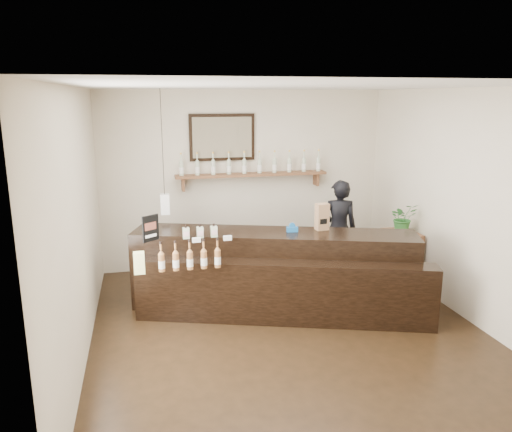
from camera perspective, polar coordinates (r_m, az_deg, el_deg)
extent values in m
plane|color=black|center=(6.09, 3.57, -12.80)|extent=(5.00, 5.00, 0.00)
plane|color=beige|center=(7.99, -1.37, 4.18)|extent=(4.50, 0.00, 4.50)
plane|color=beige|center=(3.40, 16.07, -9.40)|extent=(4.50, 0.00, 4.50)
plane|color=beige|center=(5.42, -19.65, -1.11)|extent=(0.00, 5.00, 5.00)
plane|color=beige|center=(6.61, 22.83, 1.13)|extent=(0.00, 5.00, 5.00)
plane|color=white|center=(5.46, 4.01, 14.58)|extent=(5.00, 5.00, 0.00)
cube|color=brown|center=(7.87, -0.47, 4.77)|extent=(2.40, 0.25, 0.04)
cube|color=brown|center=(7.76, -8.34, 3.61)|extent=(0.04, 0.20, 0.20)
cube|color=brown|center=(8.21, 6.88, 4.20)|extent=(0.04, 0.20, 0.20)
cube|color=black|center=(7.82, -3.90, 8.96)|extent=(1.02, 0.04, 0.72)
cube|color=#4C3F31|center=(7.79, -3.87, 8.95)|extent=(0.92, 0.01, 0.62)
cube|color=white|center=(6.98, -10.37, 1.34)|extent=(0.12, 0.12, 0.28)
cylinder|color=black|center=(6.86, -10.67, 8.26)|extent=(0.01, 0.01, 1.41)
cylinder|color=beige|center=(7.69, -8.53, 5.34)|extent=(0.07, 0.07, 0.20)
cone|color=beige|center=(7.67, -8.57, 6.28)|extent=(0.07, 0.07, 0.05)
cylinder|color=beige|center=(7.67, -8.58, 6.72)|extent=(0.02, 0.02, 0.07)
cylinder|color=gold|center=(7.66, -8.59, 7.07)|extent=(0.03, 0.03, 0.02)
cylinder|color=white|center=(7.69, -8.53, 5.19)|extent=(0.07, 0.07, 0.09)
cylinder|color=beige|center=(7.71, -6.72, 5.42)|extent=(0.07, 0.07, 0.20)
cone|color=beige|center=(7.70, -6.74, 6.35)|extent=(0.07, 0.07, 0.05)
cylinder|color=beige|center=(7.69, -6.75, 6.80)|extent=(0.02, 0.02, 0.07)
cylinder|color=gold|center=(7.68, -6.76, 7.15)|extent=(0.03, 0.03, 0.02)
cylinder|color=white|center=(7.72, -6.71, 5.27)|extent=(0.07, 0.07, 0.09)
cylinder|color=beige|center=(7.74, -4.91, 5.49)|extent=(0.07, 0.07, 0.20)
cone|color=beige|center=(7.73, -4.93, 6.43)|extent=(0.07, 0.07, 0.05)
cylinder|color=beige|center=(7.72, -4.94, 6.87)|extent=(0.02, 0.02, 0.07)
cylinder|color=gold|center=(7.71, -4.95, 7.21)|extent=(0.03, 0.03, 0.02)
cylinder|color=white|center=(7.75, -4.91, 5.34)|extent=(0.07, 0.07, 0.09)
cylinder|color=beige|center=(7.78, -3.12, 5.56)|extent=(0.07, 0.07, 0.20)
cone|color=beige|center=(7.76, -3.13, 6.49)|extent=(0.07, 0.07, 0.05)
cylinder|color=beige|center=(7.76, -3.14, 6.93)|extent=(0.02, 0.02, 0.07)
cylinder|color=gold|center=(7.75, -3.14, 7.27)|extent=(0.03, 0.03, 0.02)
cylinder|color=white|center=(7.78, -3.12, 5.41)|extent=(0.07, 0.07, 0.09)
cylinder|color=beige|center=(7.83, -1.35, 5.62)|extent=(0.07, 0.07, 0.20)
cone|color=beige|center=(7.81, -1.35, 6.55)|extent=(0.07, 0.07, 0.05)
cylinder|color=beige|center=(7.80, -1.36, 6.98)|extent=(0.02, 0.02, 0.07)
cylinder|color=gold|center=(7.80, -1.36, 7.33)|extent=(0.03, 0.03, 0.02)
cylinder|color=white|center=(7.83, -1.35, 5.48)|extent=(0.07, 0.07, 0.09)
cylinder|color=beige|center=(7.88, 0.40, 5.68)|extent=(0.07, 0.07, 0.20)
cone|color=beige|center=(7.86, 0.40, 6.60)|extent=(0.07, 0.07, 0.05)
cylinder|color=beige|center=(7.85, 0.40, 7.03)|extent=(0.02, 0.02, 0.07)
cylinder|color=gold|center=(7.85, 0.40, 7.37)|extent=(0.03, 0.03, 0.02)
cylinder|color=white|center=(7.88, 0.40, 5.53)|extent=(0.07, 0.07, 0.09)
cylinder|color=beige|center=(7.94, 2.13, 5.73)|extent=(0.07, 0.07, 0.20)
cone|color=beige|center=(7.92, 2.13, 6.64)|extent=(0.07, 0.07, 0.05)
cylinder|color=beige|center=(7.91, 2.14, 7.07)|extent=(0.02, 0.02, 0.07)
cylinder|color=gold|center=(7.91, 2.14, 7.41)|extent=(0.03, 0.03, 0.02)
cylinder|color=white|center=(7.94, 2.13, 5.58)|extent=(0.07, 0.07, 0.09)
cylinder|color=beige|center=(8.00, 3.83, 5.77)|extent=(0.07, 0.07, 0.20)
cone|color=beige|center=(7.99, 3.84, 6.68)|extent=(0.07, 0.07, 0.05)
cylinder|color=beige|center=(7.98, 3.85, 7.10)|extent=(0.02, 0.02, 0.07)
cylinder|color=gold|center=(7.98, 3.85, 7.44)|extent=(0.03, 0.03, 0.02)
cylinder|color=white|center=(8.01, 3.82, 5.63)|extent=(0.07, 0.07, 0.09)
cylinder|color=beige|center=(8.08, 5.49, 5.81)|extent=(0.07, 0.07, 0.20)
cone|color=beige|center=(8.06, 5.52, 6.71)|extent=(0.07, 0.07, 0.05)
cylinder|color=beige|center=(8.05, 5.52, 7.13)|extent=(0.02, 0.02, 0.07)
cylinder|color=gold|center=(8.05, 5.53, 7.46)|extent=(0.03, 0.03, 0.02)
cylinder|color=white|center=(8.08, 5.49, 5.67)|extent=(0.07, 0.07, 0.09)
cylinder|color=beige|center=(8.16, 7.13, 5.85)|extent=(0.07, 0.07, 0.20)
cone|color=beige|center=(8.14, 7.16, 6.73)|extent=(0.07, 0.07, 0.05)
cylinder|color=beige|center=(8.13, 7.17, 7.15)|extent=(0.02, 0.02, 0.07)
cylinder|color=gold|center=(8.13, 7.18, 7.48)|extent=(0.03, 0.03, 0.02)
cylinder|color=white|center=(8.16, 7.13, 5.70)|extent=(0.07, 0.07, 0.09)
cube|color=black|center=(6.51, 2.02, -6.14)|extent=(3.64, 1.75, 1.01)
cube|color=black|center=(6.13, 3.17, -8.68)|extent=(3.54, 1.45, 0.77)
cube|color=white|center=(5.95, -6.82, -2.74)|extent=(0.10, 0.04, 0.05)
cube|color=white|center=(6.00, -3.27, -2.53)|extent=(0.10, 0.04, 0.05)
cube|color=#E4E88D|center=(5.76, -13.17, -5.80)|extent=(0.12, 0.12, 0.12)
cube|color=#E4E88D|center=(5.72, -13.23, -4.66)|extent=(0.12, 0.12, 0.12)
cube|color=beige|center=(6.11, -8.01, -1.95)|extent=(0.08, 0.08, 0.13)
cube|color=beige|center=(6.06, -7.97, -2.07)|extent=(0.07, 0.00, 0.06)
cylinder|color=black|center=(6.09, -8.03, -1.19)|extent=(0.02, 0.02, 0.03)
cube|color=beige|center=(6.12, -6.42, -1.86)|extent=(0.08, 0.08, 0.13)
cube|color=beige|center=(6.08, -6.37, -1.98)|extent=(0.07, 0.00, 0.06)
cylinder|color=black|center=(6.10, -6.44, -1.10)|extent=(0.02, 0.02, 0.03)
cube|color=beige|center=(6.14, -4.84, -1.77)|extent=(0.08, 0.08, 0.13)
cube|color=beige|center=(6.10, -4.77, -1.89)|extent=(0.07, 0.00, 0.06)
cylinder|color=black|center=(6.12, -4.85, -1.01)|extent=(0.02, 0.02, 0.03)
cylinder|color=#976033|center=(5.74, -10.74, -5.27)|extent=(0.07, 0.07, 0.20)
cone|color=#976033|center=(5.71, -10.80, -4.06)|extent=(0.07, 0.07, 0.05)
cylinder|color=#976033|center=(5.69, -10.82, -3.49)|extent=(0.02, 0.02, 0.07)
cylinder|color=black|center=(5.67, -10.84, -3.03)|extent=(0.03, 0.03, 0.02)
cylinder|color=white|center=(5.75, -10.73, -5.46)|extent=(0.07, 0.07, 0.09)
cylinder|color=#976033|center=(5.75, -9.15, -5.18)|extent=(0.07, 0.07, 0.20)
cone|color=#976033|center=(5.71, -9.19, -3.97)|extent=(0.07, 0.07, 0.05)
cylinder|color=#976033|center=(5.69, -9.22, -3.40)|extent=(0.02, 0.02, 0.07)
cylinder|color=black|center=(5.68, -9.23, -2.94)|extent=(0.03, 0.03, 0.02)
cylinder|color=white|center=(5.76, -9.14, -5.37)|extent=(0.07, 0.07, 0.09)
cylinder|color=#976033|center=(5.76, -7.56, -5.09)|extent=(0.07, 0.07, 0.20)
cone|color=#976033|center=(5.72, -7.59, -3.88)|extent=(0.07, 0.07, 0.05)
cylinder|color=#976033|center=(5.71, -7.61, -3.31)|extent=(0.02, 0.02, 0.07)
cylinder|color=black|center=(5.69, -7.63, -2.85)|extent=(0.03, 0.03, 0.02)
cylinder|color=white|center=(5.77, -7.55, -5.28)|extent=(0.07, 0.07, 0.09)
cylinder|color=#976033|center=(5.78, -5.97, -4.99)|extent=(0.07, 0.07, 0.20)
cone|color=#976033|center=(5.74, -6.00, -3.79)|extent=(0.07, 0.07, 0.05)
cylinder|color=#976033|center=(5.72, -6.02, -3.21)|extent=(0.02, 0.02, 0.07)
cylinder|color=black|center=(5.71, -6.03, -2.76)|extent=(0.03, 0.03, 0.02)
cylinder|color=white|center=(5.78, -5.97, -5.18)|extent=(0.07, 0.07, 0.09)
cylinder|color=#976033|center=(5.80, -4.40, -4.89)|extent=(0.07, 0.07, 0.20)
cone|color=#976033|center=(5.76, -4.42, -3.69)|extent=(0.07, 0.07, 0.05)
cylinder|color=#976033|center=(5.74, -4.43, -3.12)|extent=(0.02, 0.02, 0.07)
cylinder|color=black|center=(5.73, -4.44, -2.67)|extent=(0.03, 0.03, 0.02)
cylinder|color=white|center=(5.80, -4.40, -5.08)|extent=(0.07, 0.07, 0.09)
cube|color=black|center=(6.06, -11.96, -1.38)|extent=(0.20, 0.15, 0.32)
cube|color=brown|center=(6.04, -11.97, -1.16)|extent=(0.13, 0.10, 0.09)
cube|color=white|center=(6.07, -11.91, -2.23)|extent=(0.13, 0.10, 0.04)
cube|color=#936947|center=(6.48, 7.55, -0.08)|extent=(0.17, 0.14, 0.35)
cube|color=black|center=(6.44, 7.73, -0.63)|extent=(0.10, 0.01, 0.07)
cube|color=#16599E|center=(6.37, 4.16, -1.54)|extent=(0.15, 0.07, 0.07)
cylinder|color=#16599E|center=(6.36, 4.16, -1.12)|extent=(0.08, 0.04, 0.08)
cube|color=brown|center=(7.55, 16.13, -4.71)|extent=(0.41, 0.56, 0.81)
imported|color=#2E6F2C|center=(7.39, 16.44, -0.19)|extent=(0.38, 0.34, 0.42)
imported|color=black|center=(7.57, 9.42, -0.78)|extent=(0.69, 0.53, 1.70)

